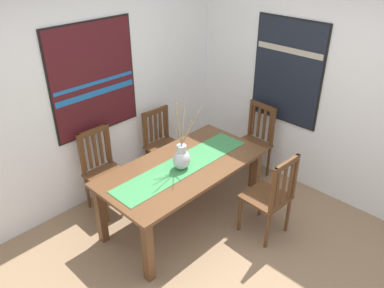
{
  "coord_description": "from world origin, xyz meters",
  "views": [
    {
      "loc": [
        -2.11,
        -1.7,
        2.89
      ],
      "look_at": [
        0.39,
        0.72,
        0.91
      ],
      "focal_mm": 36.02,
      "sensor_mm": 36.0,
      "label": 1
    }
  ],
  "objects": [
    {
      "name": "ground_plane",
      "position": [
        0.0,
        0.0,
        -0.01
      ],
      "size": [
        6.4,
        6.4,
        0.03
      ],
      "primitive_type": "cube",
      "color": "#8E7051"
    },
    {
      "name": "wall_back",
      "position": [
        0.0,
        1.86,
        1.35
      ],
      "size": [
        6.4,
        0.12,
        2.7
      ],
      "primitive_type": "cube",
      "color": "white",
      "rests_on": "ground_plane"
    },
    {
      "name": "wall_side",
      "position": [
        1.86,
        0.0,
        1.35
      ],
      "size": [
        0.12,
        6.4,
        2.7
      ],
      "primitive_type": "cube",
      "color": "white",
      "rests_on": "ground_plane"
    },
    {
      "name": "dining_table",
      "position": [
        0.25,
        0.71,
        0.62
      ],
      "size": [
        1.79,
        0.9,
        0.72
      ],
      "color": "brown",
      "rests_on": "ground_plane"
    },
    {
      "name": "table_runner",
      "position": [
        0.25,
        0.71,
        0.72
      ],
      "size": [
        1.65,
        0.36,
        0.01
      ],
      "primitive_type": "cube",
      "color": "#388447",
      "rests_on": "dining_table"
    },
    {
      "name": "centerpiece_vase",
      "position": [
        0.2,
        0.68,
        0.85
      ],
      "size": [
        0.28,
        0.27,
        0.76
      ],
      "color": "silver",
      "rests_on": "dining_table"
    },
    {
      "name": "chair_0",
      "position": [
        0.71,
        -0.09,
        0.49
      ],
      "size": [
        0.44,
        0.44,
        0.97
      ],
      "color": "brown",
      "rests_on": "ground_plane"
    },
    {
      "name": "chair_1",
      "position": [
        -0.19,
        1.55,
        0.5
      ],
      "size": [
        0.42,
        0.42,
        0.96
      ],
      "color": "brown",
      "rests_on": "ground_plane"
    },
    {
      "name": "chair_2",
      "position": [
        0.69,
        1.53,
        0.49
      ],
      "size": [
        0.44,
        0.44,
        0.92
      ],
      "color": "brown",
      "rests_on": "ground_plane"
    },
    {
      "name": "chair_3",
      "position": [
        1.54,
        0.73,
        0.5
      ],
      "size": [
        0.45,
        0.45,
        0.97
      ],
      "color": "brown",
      "rests_on": "ground_plane"
    },
    {
      "name": "painting_on_back_wall",
      "position": [
        -0.02,
        1.79,
        1.46
      ],
      "size": [
        1.04,
        0.05,
        1.22
      ],
      "color": "black"
    },
    {
      "name": "painting_on_side_wall",
      "position": [
        1.79,
        0.52,
        1.4
      ],
      "size": [
        0.05,
        0.9,
        1.24
      ],
      "color": "black"
    }
  ]
}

